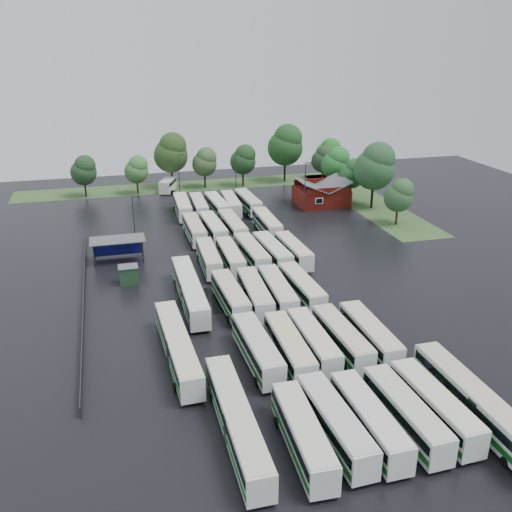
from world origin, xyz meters
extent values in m
plane|color=black|center=(0.00, 0.00, 0.00)|extent=(160.00, 160.00, 0.00)
cube|color=maroon|center=(24.00, 42.80, 1.70)|extent=(10.00, 8.00, 3.40)
cube|color=#4C4F51|center=(21.50, 42.80, 4.30)|extent=(5.07, 8.60, 2.19)
cube|color=#4C4F51|center=(26.50, 42.80, 4.30)|extent=(5.07, 8.60, 2.19)
cube|color=maroon|center=(24.00, 38.80, 3.90)|extent=(9.00, 0.20, 1.20)
cube|color=silver|center=(22.00, 38.75, 2.00)|extent=(1.60, 0.12, 1.20)
cylinder|color=#2D2D30|center=(-20.80, 20.00, 1.70)|extent=(0.16, 0.16, 3.40)
cylinder|color=#2D2D30|center=(-13.60, 20.00, 1.70)|extent=(0.16, 0.16, 3.40)
cylinder|color=#2D2D30|center=(-20.80, 23.20, 1.70)|extent=(0.16, 0.16, 3.40)
cylinder|color=#2D2D30|center=(-13.60, 23.20, 1.70)|extent=(0.16, 0.16, 3.40)
cube|color=#4C4F51|center=(-17.20, 21.60, 3.50)|extent=(8.20, 4.20, 0.15)
cube|color=#0D0F5C|center=(-17.20, 23.50, 1.60)|extent=(7.60, 0.08, 2.60)
cube|color=#183A20|center=(-16.20, 12.60, 1.25)|extent=(2.50, 2.00, 2.50)
cube|color=#4C4F51|center=(-16.20, 12.60, 2.56)|extent=(2.70, 2.20, 0.12)
cube|color=#365528|center=(2.00, 64.80, 0.01)|extent=(80.00, 10.00, 0.01)
cube|color=#365528|center=(34.00, 42.80, 0.01)|extent=(10.00, 50.00, 0.01)
cube|color=#2D2D30|center=(-22.20, 8.00, 0.60)|extent=(0.10, 50.00, 1.20)
cube|color=silver|center=(-4.27, -26.31, 1.77)|extent=(2.91, 11.72, 2.66)
cube|color=black|center=(-4.27, -26.31, 2.30)|extent=(2.95, 11.25, 0.85)
cube|color=#11571A|center=(-4.27, -26.31, 1.18)|extent=(2.95, 11.49, 0.59)
cube|color=beige|center=(-4.27, -26.31, 3.15)|extent=(2.80, 11.36, 0.12)
cylinder|color=black|center=(-4.27, -30.03, 0.44)|extent=(2.47, 0.93, 0.93)
cylinder|color=black|center=(-4.27, -22.59, 0.44)|extent=(2.47, 0.93, 0.93)
cube|color=silver|center=(-1.19, -25.66, 1.79)|extent=(2.93, 11.88, 2.70)
cube|color=black|center=(-1.19, -25.66, 2.33)|extent=(2.97, 11.41, 0.86)
cube|color=#174F1E|center=(-1.19, -25.66, 1.20)|extent=(2.97, 11.65, 0.59)
cube|color=beige|center=(-1.19, -25.66, 3.19)|extent=(2.81, 11.52, 0.12)
cylinder|color=black|center=(-1.19, -29.44, 0.44)|extent=(2.51, 0.94, 0.94)
cylinder|color=black|center=(-1.19, -21.89, 0.44)|extent=(2.51, 0.94, 0.94)
cube|color=silver|center=(1.83, -25.94, 1.76)|extent=(2.56, 11.58, 2.65)
cube|color=black|center=(1.83, -25.94, 2.28)|extent=(2.61, 11.11, 0.85)
cube|color=#14571D|center=(1.83, -25.94, 1.17)|extent=(2.61, 11.35, 0.58)
cube|color=silver|center=(1.83, -25.94, 3.13)|extent=(2.46, 11.23, 0.12)
cylinder|color=black|center=(1.83, -29.63, 0.43)|extent=(2.45, 0.92, 0.92)
cylinder|color=black|center=(1.83, -22.24, 0.43)|extent=(2.45, 0.92, 0.92)
cube|color=silver|center=(5.31, -25.91, 1.76)|extent=(2.78, 11.65, 2.65)
cube|color=black|center=(5.31, -25.91, 2.29)|extent=(2.83, 11.19, 0.85)
cube|color=#165720|center=(5.31, -25.91, 1.18)|extent=(2.82, 11.42, 0.58)
cube|color=beige|center=(5.31, -25.91, 3.14)|extent=(2.68, 11.30, 0.12)
cylinder|color=black|center=(5.31, -29.61, 0.43)|extent=(2.46, 0.93, 0.93)
cylinder|color=black|center=(5.31, -22.20, 0.43)|extent=(2.46, 0.93, 0.93)
cube|color=silver|center=(8.31, -25.67, 1.78)|extent=(2.91, 11.78, 2.68)
cube|color=black|center=(8.31, -25.67, 2.31)|extent=(2.95, 11.32, 0.86)
cube|color=#154D1E|center=(8.31, -25.67, 1.19)|extent=(2.95, 11.55, 0.59)
cube|color=beige|center=(8.31, -25.67, 3.17)|extent=(2.80, 11.43, 0.12)
cylinder|color=black|center=(8.31, -29.41, 0.44)|extent=(2.48, 0.94, 0.94)
cylinder|color=black|center=(8.31, -21.93, 0.44)|extent=(2.48, 0.94, 0.94)
cube|color=silver|center=(-4.33, -12.17, 1.80)|extent=(2.75, 11.89, 2.71)
cube|color=black|center=(-4.33, -12.17, 2.34)|extent=(2.80, 11.41, 0.87)
cube|color=#11481A|center=(-4.33, -12.17, 1.20)|extent=(2.79, 11.65, 0.60)
cube|color=beige|center=(-4.33, -12.17, 3.20)|extent=(2.64, 11.53, 0.12)
cylinder|color=black|center=(-4.33, -15.95, 0.44)|extent=(2.51, 0.95, 0.95)
cylinder|color=black|center=(-4.33, -8.38, 0.44)|extent=(2.51, 0.95, 0.95)
cube|color=silver|center=(-1.03, -12.75, 1.79)|extent=(2.72, 11.80, 2.69)
cube|color=black|center=(-1.03, -12.75, 2.33)|extent=(2.77, 11.33, 0.86)
cube|color=#0C4A12|center=(-1.03, -12.75, 1.19)|extent=(2.77, 11.57, 0.59)
cube|color=beige|center=(-1.03, -12.75, 3.18)|extent=(2.62, 11.45, 0.12)
cylinder|color=black|center=(-1.03, -16.51, 0.44)|extent=(2.50, 0.94, 0.94)
cylinder|color=black|center=(-1.03, -8.99, 0.44)|extent=(2.50, 0.94, 0.94)
cube|color=silver|center=(1.87, -12.12, 1.73)|extent=(2.42, 11.40, 2.61)
cube|color=black|center=(1.87, -12.12, 2.25)|extent=(2.48, 10.95, 0.84)
cube|color=#0C5413|center=(1.87, -12.12, 1.16)|extent=(2.47, 11.18, 0.57)
cube|color=beige|center=(1.87, -12.12, 3.09)|extent=(2.33, 11.06, 0.11)
cylinder|color=black|center=(1.87, -15.77, 0.43)|extent=(2.42, 0.91, 0.91)
cylinder|color=black|center=(1.87, -8.48, 0.43)|extent=(2.42, 0.91, 0.91)
cube|color=silver|center=(5.14, -12.25, 1.75)|extent=(2.74, 11.60, 2.64)
cube|color=black|center=(5.14, -12.25, 2.28)|extent=(2.78, 11.14, 0.85)
cube|color=#0D581A|center=(5.14, -12.25, 1.17)|extent=(2.78, 11.38, 0.58)
cube|color=beige|center=(5.14, -12.25, 3.13)|extent=(2.63, 11.26, 0.12)
cylinder|color=black|center=(5.14, -15.94, 0.43)|extent=(2.45, 0.92, 0.92)
cylinder|color=black|center=(5.14, -8.55, 0.43)|extent=(2.45, 0.92, 0.92)
cube|color=silver|center=(8.40, -12.40, 1.77)|extent=(2.50, 11.67, 2.67)
cube|color=black|center=(8.40, -12.40, 2.31)|extent=(2.56, 11.21, 0.85)
cube|color=#124B18|center=(8.40, -12.40, 1.19)|extent=(2.55, 11.44, 0.59)
cube|color=beige|center=(8.40, -12.40, 3.16)|extent=(2.40, 11.32, 0.12)
cylinder|color=black|center=(8.40, -16.13, 0.44)|extent=(2.48, 0.93, 0.93)
cylinder|color=black|center=(8.40, -8.67, 0.44)|extent=(2.48, 0.93, 0.93)
cube|color=silver|center=(-4.21, 1.32, 1.74)|extent=(2.73, 11.49, 2.62)
cube|color=black|center=(-4.21, 1.32, 2.26)|extent=(2.78, 11.03, 0.84)
cube|color=#10501C|center=(-4.21, 1.32, 1.16)|extent=(2.77, 11.26, 0.58)
cube|color=beige|center=(-4.21, 1.32, 3.09)|extent=(2.63, 11.14, 0.11)
cylinder|color=black|center=(-4.21, -2.33, 0.43)|extent=(2.43, 0.91, 0.91)
cylinder|color=black|center=(-4.21, 4.98, 0.43)|extent=(2.43, 0.91, 0.91)
cube|color=silver|center=(-1.12, 0.94, 1.79)|extent=(2.98, 11.86, 2.69)
cube|color=black|center=(-1.12, 0.94, 2.33)|extent=(3.02, 11.39, 0.86)
cube|color=#15591F|center=(-1.12, 0.94, 1.20)|extent=(3.02, 11.63, 0.59)
cube|color=beige|center=(-1.12, 0.94, 3.18)|extent=(2.87, 11.50, 0.12)
cylinder|color=black|center=(-1.12, -2.82, 0.44)|extent=(2.50, 0.94, 0.94)
cylinder|color=black|center=(-1.12, 4.71, 0.44)|extent=(2.50, 0.94, 0.94)
cube|color=silver|center=(1.89, 0.97, 1.79)|extent=(2.88, 11.84, 2.69)
cube|color=black|center=(1.89, 0.97, 2.33)|extent=(2.92, 11.37, 0.86)
cube|color=#075718|center=(1.89, 0.97, 1.20)|extent=(2.92, 11.60, 0.59)
cube|color=beige|center=(1.89, 0.97, 3.18)|extent=(2.77, 11.48, 0.12)
cylinder|color=black|center=(1.89, -2.79, 0.44)|extent=(2.50, 0.94, 0.94)
cylinder|color=black|center=(1.89, 4.73, 0.44)|extent=(2.50, 0.94, 0.94)
cube|color=silver|center=(5.28, 1.32, 1.76)|extent=(2.81, 11.66, 2.66)
cube|color=black|center=(5.28, 1.32, 2.29)|extent=(2.85, 11.20, 0.85)
cube|color=#16531F|center=(5.28, 1.32, 1.18)|extent=(2.85, 11.43, 0.58)
cube|color=beige|center=(5.28, 1.32, 3.14)|extent=(2.70, 11.31, 0.12)
cylinder|color=black|center=(5.28, -2.39, 0.43)|extent=(2.46, 0.93, 0.93)
cylinder|color=black|center=(5.28, 5.02, 0.43)|extent=(2.46, 0.93, 0.93)
cube|color=silver|center=(-4.42, 14.94, 1.72)|extent=(2.72, 11.35, 2.59)
cube|color=black|center=(-4.42, 14.94, 2.23)|extent=(2.76, 10.90, 0.83)
cube|color=#074911|center=(-4.42, 14.94, 1.15)|extent=(2.76, 11.13, 0.57)
cube|color=beige|center=(-4.42, 14.94, 3.06)|extent=(2.61, 11.01, 0.11)
cylinder|color=black|center=(-4.42, 11.33, 0.42)|extent=(2.40, 0.90, 0.90)
cylinder|color=black|center=(-4.42, 18.55, 0.42)|extent=(2.40, 0.90, 0.90)
cube|color=silver|center=(-1.25, 14.51, 1.71)|extent=(2.49, 11.27, 2.58)
cube|color=black|center=(-1.25, 14.51, 2.22)|extent=(2.54, 10.82, 0.82)
cube|color=#165C22|center=(-1.25, 14.51, 1.14)|extent=(2.53, 11.05, 0.57)
cube|color=beige|center=(-1.25, 14.51, 3.04)|extent=(2.39, 10.93, 0.11)
cylinder|color=black|center=(-1.25, 10.91, 0.42)|extent=(2.39, 0.90, 0.90)
cylinder|color=black|center=(-1.25, 18.11, 0.42)|extent=(2.39, 0.90, 0.90)
cube|color=silver|center=(2.15, 14.99, 1.78)|extent=(2.84, 11.79, 2.68)
cube|color=black|center=(2.15, 14.99, 2.32)|extent=(2.88, 11.33, 0.86)
cube|color=#085413|center=(2.15, 14.99, 1.19)|extent=(2.88, 11.56, 0.59)
cube|color=beige|center=(2.15, 14.99, 3.17)|extent=(2.73, 11.44, 0.12)
cylinder|color=black|center=(2.15, 11.24, 0.44)|extent=(2.49, 0.94, 0.94)
cylinder|color=black|center=(2.15, 18.74, 0.44)|extent=(2.49, 0.94, 0.94)
cube|color=silver|center=(5.25, 14.66, 1.80)|extent=(3.07, 11.97, 2.72)
cube|color=black|center=(5.25, 14.66, 2.35)|extent=(3.11, 11.50, 0.87)
cube|color=#185720|center=(5.25, 14.66, 1.21)|extent=(3.11, 11.73, 0.60)
cube|color=silver|center=(5.25, 14.66, 3.21)|extent=(2.96, 11.61, 0.12)
cylinder|color=black|center=(5.25, 10.87, 0.44)|extent=(2.52, 0.95, 0.95)
cylinder|color=black|center=(5.25, 18.45, 0.44)|extent=(2.52, 0.95, 0.95)
cube|color=silver|center=(8.56, 14.53, 1.71)|extent=(2.74, 11.34, 2.58)
cube|color=black|center=(8.56, 14.53, 2.23)|extent=(2.78, 10.89, 0.83)
cube|color=#094C11|center=(8.56, 14.53, 1.15)|extent=(2.78, 11.12, 0.57)
cube|color=beige|center=(8.56, 14.53, 3.05)|extent=(2.64, 11.00, 0.11)
cylinder|color=black|center=(8.56, 10.93, 0.42)|extent=(2.39, 0.90, 0.90)
cylinder|color=black|center=(8.56, 18.14, 0.42)|extent=(2.39, 0.90, 0.90)
cube|color=silver|center=(-4.39, 28.37, 1.75)|extent=(2.45, 11.54, 2.64)
cube|color=black|center=(-4.39, 28.37, 2.28)|extent=(2.50, 11.07, 0.85)
cube|color=#124919|center=(-4.39, 28.37, 1.17)|extent=(2.50, 11.30, 0.58)
cube|color=beige|center=(-4.39, 28.37, 3.12)|extent=(2.35, 11.19, 0.12)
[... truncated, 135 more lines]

